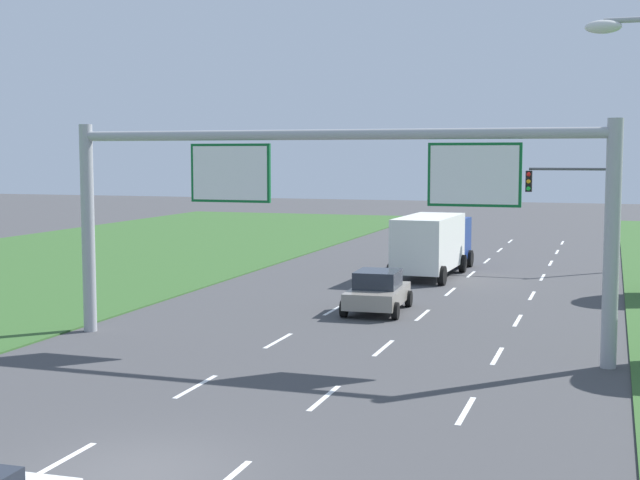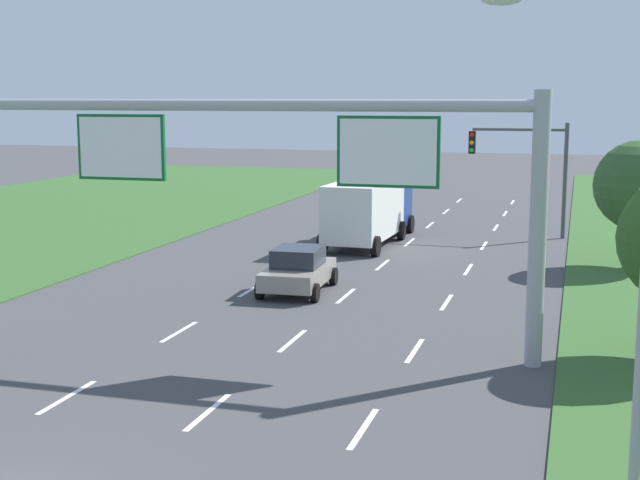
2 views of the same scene
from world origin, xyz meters
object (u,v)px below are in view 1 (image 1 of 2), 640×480
at_px(box_truck, 433,242).
at_px(traffic_light_mast, 579,196).
at_px(sign_gantry, 330,192).
at_px(car_lead_silver, 378,291).

xyz_separation_m(box_truck, traffic_light_mast, (6.81, 4.06, 2.21)).
bearing_deg(box_truck, sign_gantry, -87.31).
bearing_deg(traffic_light_mast, box_truck, -149.22).
relative_size(sign_gantry, traffic_light_mast, 3.08).
relative_size(box_truck, traffic_light_mast, 1.50).
relative_size(box_truck, sign_gantry, 0.49).
height_order(car_lead_silver, traffic_light_mast, traffic_light_mast).
bearing_deg(traffic_light_mast, car_lead_silver, -114.33).
bearing_deg(sign_gantry, car_lead_silver, 91.77).
bearing_deg(car_lead_silver, box_truck, 87.12).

